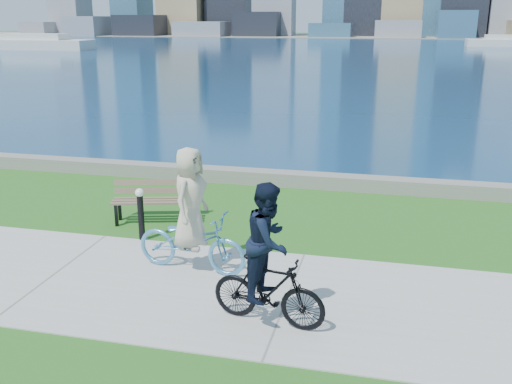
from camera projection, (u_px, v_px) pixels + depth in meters
ground at (287, 299)px, 8.83m from camera, size 320.00×320.00×0.00m
concrete_path at (287, 299)px, 8.83m from camera, size 80.00×3.50×0.02m
seawall at (331, 181)px, 14.55m from camera, size 90.00×0.50×0.35m
bay_water at (385, 50)px, 75.80m from camera, size 320.00×131.00×0.01m
far_shore at (390, 36)px, 129.72m from camera, size 320.00×30.00×0.12m
ferry_near at (36, 43)px, 76.81m from camera, size 15.44×4.41×2.10m
ferry_far at (511, 42)px, 84.79m from camera, size 12.57×3.59×1.71m
park_bench at (153, 197)px, 12.08m from camera, size 1.77×1.00×0.87m
bollard_lamp at (141, 211)px, 11.01m from camera, size 0.17×0.17×1.06m
cyclist_woman at (191, 226)px, 9.60m from camera, size 0.91×2.05×2.16m
cyclist_man at (268, 267)px, 7.86m from camera, size 0.76×1.73×2.08m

